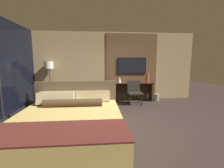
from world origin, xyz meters
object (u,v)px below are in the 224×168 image
book (138,82)px  vase_tall (148,78)px  vase_short (119,79)px  tv (132,66)px  waste_bin (156,97)px  bed (69,125)px  desk (132,88)px  armchair_by_window (47,99)px  floor_lamp (49,68)px  desk_chair (134,90)px

book → vase_tall: bearing=-9.8°
vase_short → book: 0.78m
tv → waste_bin: (1.00, -0.30, -1.29)m
bed → desk: 3.69m
bed → armchair_by_window: 2.82m
bed → waste_bin: (2.97, 3.00, -0.20)m
desk → book: 0.35m
floor_lamp → armchair_by_window: bearing=-82.6°
floor_lamp → vase_tall: (3.91, -0.09, -0.40)m
bed → book: size_ratio=8.87×
desk → vase_short: 0.67m
vase_tall → floor_lamp: bearing=178.7°
desk → book: size_ratio=6.35×
armchair_by_window → vase_short: 2.80m
armchair_by_window → book: size_ratio=3.93×
book → desk: bearing=177.2°
tv → vase_short: (-0.55, -0.25, -0.54)m
bed → floor_lamp: (-1.33, 3.12, 1.02)m
waste_bin → desk_chair: bearing=-159.5°
desk_chair → waste_bin: 1.18m
desk_chair → floor_lamp: size_ratio=0.55×
armchair_by_window → book: bearing=-128.5°
floor_lamp → vase_short: bearing=-1.5°
waste_bin → bed: bearing=-134.8°
tv → desk_chair: bearing=-93.5°
armchair_by_window → vase_short: size_ratio=4.13×
vase_tall → waste_bin: (0.40, -0.03, -0.81)m
vase_short → desk_chair: bearing=-41.0°
tv → vase_short: tv is taller
book → vase_short: bearing=-176.5°
desk → vase_short: vase_short is taller
bed → armchair_by_window: bearing=116.4°
desk_chair → tv: bearing=85.7°
bed → tv: bearing=59.1°
armchair_by_window → floor_lamp: 1.23m
desk → vase_short: size_ratio=6.69×
tv → vase_tall: size_ratio=3.33×
armchair_by_window → floor_lamp: bearing=-40.4°
desk_chair → vase_tall: bearing=32.4°
desk_chair → armchair_by_window: desk_chair is taller
vase_tall → waste_bin: bearing=-4.9°
bed → vase_tall: (2.58, 3.03, 0.61)m
tv → armchair_by_window: tv is taller
desk_chair → vase_tall: vase_tall is taller
desk → floor_lamp: bearing=179.8°
tv → waste_bin: 1.66m
desk_chair → armchair_by_window: bearing=-179.3°
desk_chair → waste_bin: desk_chair is taller
desk_chair → waste_bin: size_ratio=3.15×
desk → bed: bearing=-122.4°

